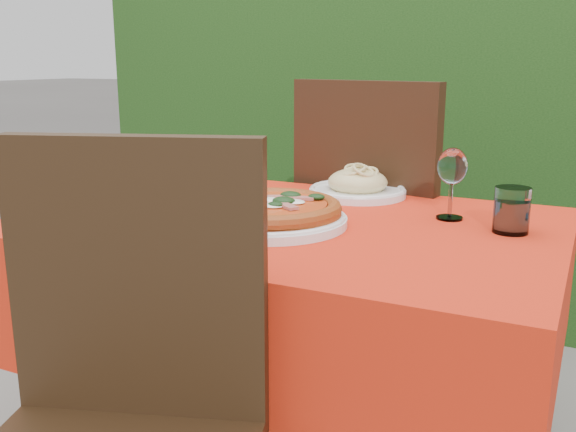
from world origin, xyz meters
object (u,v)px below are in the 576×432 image
at_px(chair_near, 119,406).
at_px(water_glass, 512,212).
at_px(chair_far, 380,224).
at_px(fork, 169,209).
at_px(wine_glass, 452,169).
at_px(pasta_plate, 358,186).
at_px(pizza_plate, 269,212).
at_px(steel_ramekin, 192,185).

xyz_separation_m(chair_near, water_glass, (0.50, 0.73, 0.22)).
distance_m(chair_far, fork, 0.73).
bearing_deg(wine_glass, pasta_plate, 151.26).
bearing_deg(pizza_plate, chair_far, 84.11).
xyz_separation_m(chair_near, fork, (-0.32, 0.58, 0.18)).
relative_size(chair_near, fork, 6.08).
xyz_separation_m(fork, steel_ramekin, (-0.10, 0.25, 0.01)).
distance_m(chair_near, pasta_plate, 0.98).
bearing_deg(fork, pizza_plate, -15.29).
height_order(chair_near, steel_ramekin, chair_near).
xyz_separation_m(pizza_plate, water_glass, (0.51, 0.17, 0.02)).
distance_m(wine_glass, fork, 0.71).
bearing_deg(pizza_plate, chair_near, -88.59).
height_order(chair_near, pasta_plate, chair_near).
height_order(chair_near, pizza_plate, chair_near).
distance_m(pizza_plate, wine_glass, 0.45).
distance_m(pizza_plate, fork, 0.31).
distance_m(pasta_plate, steel_ramekin, 0.49).
bearing_deg(pasta_plate, chair_far, 91.18).
xyz_separation_m(chair_near, chair_far, (0.05, 1.20, 0.04)).
xyz_separation_m(chair_far, pasta_plate, (0.00, -0.24, 0.17)).
bearing_deg(chair_far, steel_ramekin, 48.83).
bearing_deg(pasta_plate, pizza_plate, -99.98).
height_order(chair_far, fork, chair_far).
bearing_deg(pizza_plate, water_glass, 18.81).
bearing_deg(steel_ramekin, fork, -68.11).
bearing_deg(fork, steel_ramekin, 101.03).
xyz_separation_m(pasta_plate, wine_glass, (0.29, -0.16, 0.09)).
distance_m(pasta_plate, fork, 0.53).
height_order(chair_far, wine_glass, chair_far).
relative_size(pasta_plate, fork, 1.65).
distance_m(pizza_plate, water_glass, 0.54).
relative_size(chair_near, pizza_plate, 2.77).
distance_m(chair_far, water_glass, 0.67).
bearing_deg(wine_glass, steel_ramekin, 177.50).
relative_size(pasta_plate, water_glass, 2.65).
height_order(pasta_plate, wine_glass, wine_glass).
xyz_separation_m(chair_far, fork, (-0.37, -0.62, 0.14)).
height_order(pasta_plate, water_glass, water_glass).
bearing_deg(steel_ramekin, chair_near, -63.35).
distance_m(water_glass, wine_glass, 0.18).
bearing_deg(water_glass, chair_near, -124.30).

